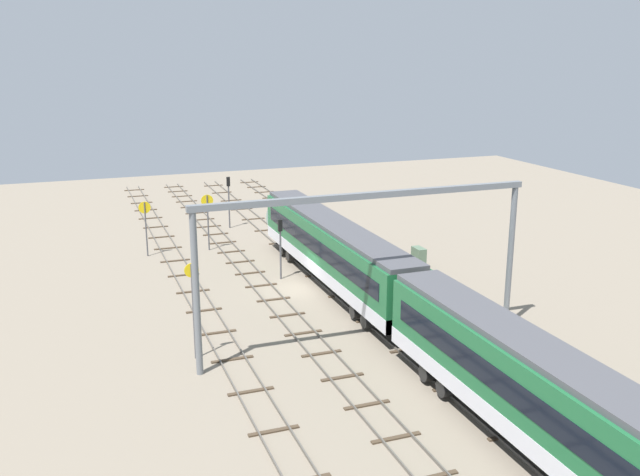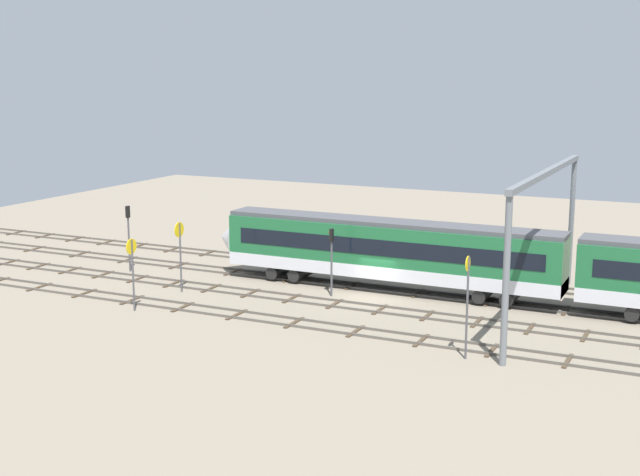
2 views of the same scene
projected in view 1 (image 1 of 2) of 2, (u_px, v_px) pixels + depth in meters
The scene contains 13 objects.
ground_plane at pixel (300, 289), 50.59m from camera, with size 105.27×105.27×0.00m, color gray.
track_near_foreground at pixel (392, 277), 53.07m from camera, with size 89.27×2.40×0.16m.
track_with_train at pixel (332, 284), 51.41m from camera, with size 89.27×2.40×0.16m.
track_middle at pixel (267, 292), 49.74m from camera, with size 89.27×2.40×0.16m.
track_second_far at pixel (198, 300), 48.07m from camera, with size 89.27×2.40×0.16m.
train at pixel (408, 305), 39.82m from camera, with size 50.40×3.24×4.80m.
overhead_gantry at pixel (367, 232), 38.67m from camera, with size 0.40×19.95×9.26m.
speed_sign_near_foreground at pixel (193, 300), 38.23m from camera, with size 0.14×0.80×5.60m.
speed_sign_mid_trackside at pixel (145, 220), 57.97m from camera, with size 0.14×1.00×4.70m.
speed_sign_far_trackside at pixel (208, 213), 59.71m from camera, with size 0.14×1.05×4.92m.
signal_light_trackside_approach at pixel (229, 195), 67.34m from camera, with size 0.31×0.32×5.07m.
signal_light_trackside_departure at pixel (280, 240), 52.04m from camera, with size 0.31×0.32×4.66m.
relay_cabinet at pixel (419, 258), 55.39m from camera, with size 1.37×0.70×1.65m.
Camera 1 is at (-45.42, 15.27, 16.71)m, focal length 38.92 mm.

